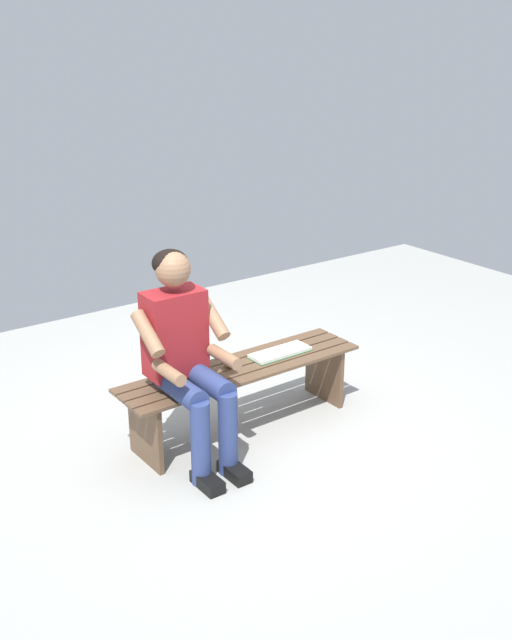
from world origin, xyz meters
TOP-DOWN VIEW (x-y plane):
  - ground_plane at (0.93, 1.00)m, footprint 10.00×7.00m
  - bench_near at (0.00, 0.00)m, footprint 1.61×0.41m
  - person_seated at (0.45, 0.10)m, footprint 0.50×0.69m
  - apple at (0.07, -0.03)m, footprint 0.07×0.07m
  - book_open at (-0.30, -0.01)m, footprint 0.41×0.16m

SIDE VIEW (x-z plane):
  - ground_plane at x=0.93m, z-range -0.04..0.00m
  - bench_near at x=0.00m, z-range 0.11..0.54m
  - book_open at x=-0.30m, z-range 0.43..0.45m
  - apple at x=0.07m, z-range 0.43..0.50m
  - person_seated at x=0.45m, z-range 0.06..1.29m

